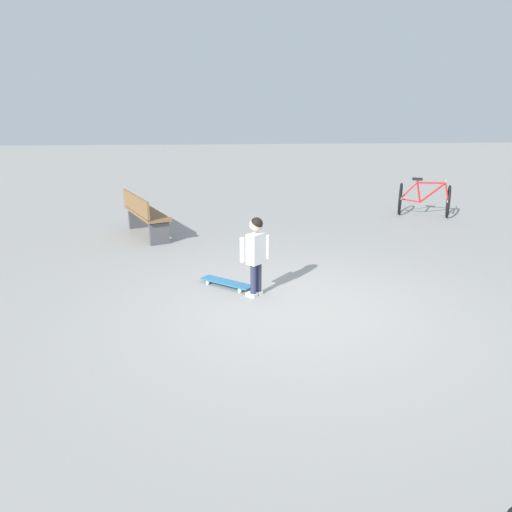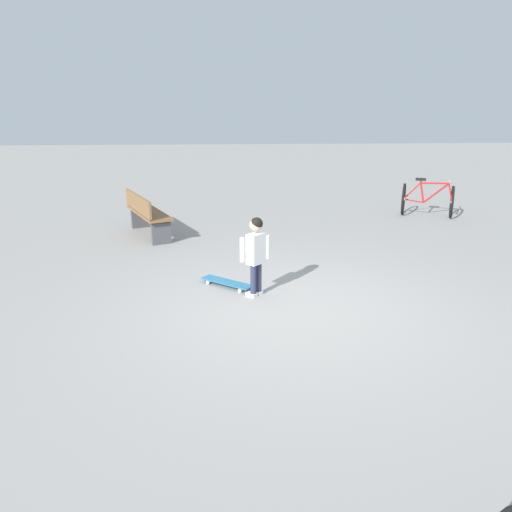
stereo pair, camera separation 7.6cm
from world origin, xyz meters
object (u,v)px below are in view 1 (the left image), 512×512
skateboard (227,283)px  street_bench (144,214)px  bicycle_far (424,199)px  child_person (256,248)px

skateboard → street_bench: bearing=117.7°
skateboard → street_bench: (-1.50, 2.85, 0.36)m
skateboard → street_bench: street_bench is taller
skateboard → bicycle_far: bearing=43.0°
child_person → bicycle_far: size_ratio=0.84×
skateboard → street_bench: 3.24m
child_person → skateboard: 0.79m
child_person → bicycle_far: (4.10, 4.54, -0.28)m
street_bench → skateboard: bearing=-62.3°
bicycle_far → skateboard: bearing=-137.0°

